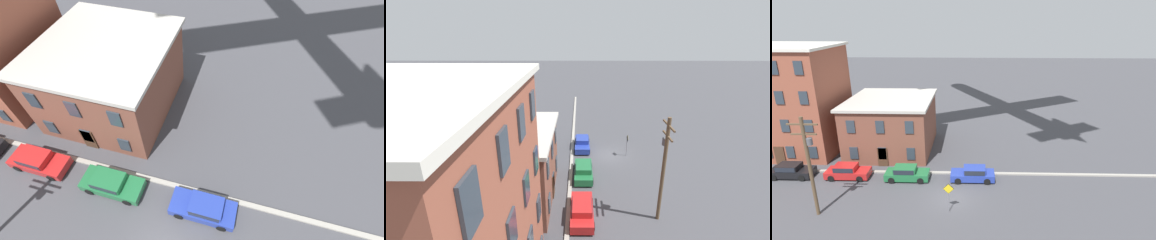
{
  "view_description": "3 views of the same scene",
  "coord_description": "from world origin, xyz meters",
  "views": [
    {
      "loc": [
        2.81,
        -2.89,
        17.72
      ],
      "look_at": [
        0.49,
        5.45,
        6.95
      ],
      "focal_mm": 24.0,
      "sensor_mm": 36.0,
      "label": 1
    },
    {
      "loc": [
        -28.06,
        3.58,
        14.45
      ],
      "look_at": [
        -0.28,
        3.77,
        4.62
      ],
      "focal_mm": 24.0,
      "sensor_mm": 36.0,
      "label": 2
    },
    {
      "loc": [
        1.81,
        -23.61,
        15.72
      ],
      "look_at": [
        1.02,
        2.6,
        6.68
      ],
      "focal_mm": 28.0,
      "sensor_mm": 36.0,
      "label": 3
    }
  ],
  "objects": [
    {
      "name": "car_green",
      "position": [
        -4.83,
        3.18,
        0.75
      ],
      "size": [
        4.4,
        1.92,
        1.43
      ],
      "color": "#1E6638",
      "rests_on": "ground_plane"
    },
    {
      "name": "kerb_strip",
      "position": [
        0.0,
        4.5,
        0.08
      ],
      "size": [
        56.0,
        0.36,
        0.16
      ],
      "primitive_type": "cube",
      "color": "#9E998E",
      "rests_on": "ground_plane"
    },
    {
      "name": "car_red",
      "position": [
        -11.0,
        3.38,
        0.75
      ],
      "size": [
        4.4,
        1.92,
        1.43
      ],
      "color": "#B21E1E",
      "rests_on": "ground_plane"
    },
    {
      "name": "apartment_midblock",
      "position": [
        -8.05,
        10.97,
        3.25
      ],
      "size": [
        9.95,
        10.45,
        6.48
      ],
      "color": "brown",
      "rests_on": "ground_plane"
    },
    {
      "name": "car_blue",
      "position": [
        1.94,
        3.25,
        0.75
      ],
      "size": [
        4.4,
        1.92,
        1.43
      ],
      "color": "#233899",
      "rests_on": "ground_plane"
    }
  ]
}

